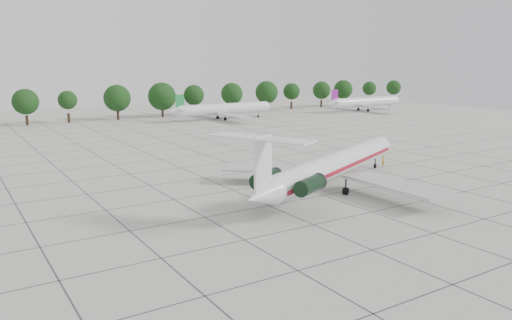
{
  "coord_description": "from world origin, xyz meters",
  "views": [
    {
      "loc": [
        -30.12,
        -52.83,
        15.88
      ],
      "look_at": [
        3.5,
        0.17,
        3.5
      ],
      "focal_mm": 35.0,
      "sensor_mm": 36.0,
      "label": 1
    }
  ],
  "objects_px": {
    "ground_crew": "(383,161)",
    "bg_airliner_d": "(224,109)",
    "main_airliner": "(330,166)",
    "bg_airliner_e": "(365,102)"
  },
  "relations": [
    {
      "from": "bg_airliner_e",
      "to": "bg_airliner_d",
      "type": "bearing_deg",
      "value": 176.41
    },
    {
      "from": "ground_crew",
      "to": "bg_airliner_d",
      "type": "bearing_deg",
      "value": -116.34
    },
    {
      "from": "main_airliner",
      "to": "bg_airliner_e",
      "type": "distance_m",
      "value": 106.9
    },
    {
      "from": "bg_airliner_e",
      "to": "ground_crew",
      "type": "bearing_deg",
      "value": -132.75
    },
    {
      "from": "main_airliner",
      "to": "bg_airliner_e",
      "type": "xyz_separation_m",
      "value": [
        77.93,
        73.18,
        -0.26
      ]
    },
    {
      "from": "bg_airliner_e",
      "to": "main_airliner",
      "type": "bearing_deg",
      "value": -136.8
    },
    {
      "from": "ground_crew",
      "to": "bg_airliner_d",
      "type": "xyz_separation_m",
      "value": [
        9.91,
        69.17,
        2.1
      ]
    },
    {
      "from": "main_airliner",
      "to": "bg_airliner_e",
      "type": "relative_size",
      "value": 1.29
    },
    {
      "from": "ground_crew",
      "to": "main_airliner",
      "type": "bearing_deg",
      "value": 4.86
    },
    {
      "from": "main_airliner",
      "to": "ground_crew",
      "type": "distance_m",
      "value": 18.57
    }
  ]
}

